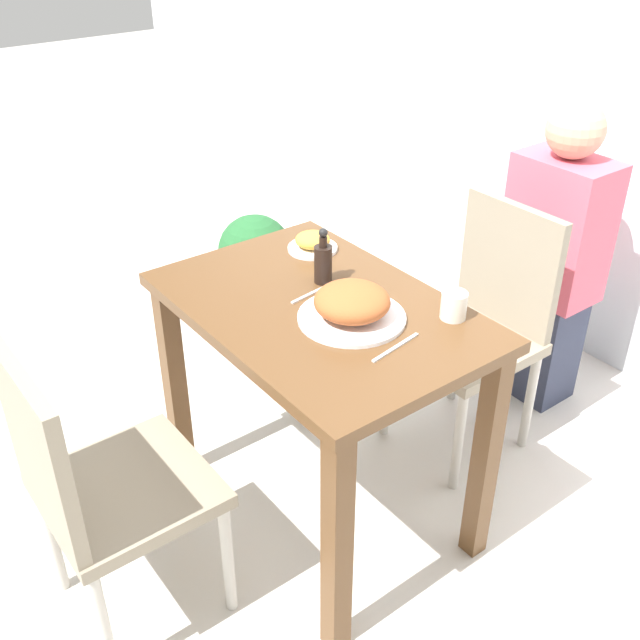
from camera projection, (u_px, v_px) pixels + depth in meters
name	position (u px, v px, depth m)	size (l,w,h in m)	color
ground_plane	(320.00, 506.00, 2.49)	(16.00, 16.00, 0.00)	beige
dining_table	(320.00, 348.00, 2.16)	(0.96, 0.64, 0.78)	brown
chair_near	(95.00, 482.00, 1.89)	(0.42, 0.42, 0.88)	gray
chair_far	(481.00, 318.00, 2.57)	(0.42, 0.42, 0.88)	gray
food_plate	(352.00, 305.00, 1.99)	(0.29, 0.29, 0.10)	white
side_plate	(312.00, 243.00, 2.37)	(0.16, 0.16, 0.06)	white
drink_cup	(454.00, 305.00, 2.01)	(0.07, 0.07, 0.08)	silver
sauce_bottle	(323.00, 262.00, 2.17)	(0.05, 0.05, 0.17)	black
fork_utensil	(312.00, 293.00, 2.14)	(0.03, 0.16, 0.00)	silver
spoon_utensil	(396.00, 347.00, 1.90)	(0.04, 0.18, 0.00)	silver
potted_plant_left	(257.00, 282.00, 3.09)	(0.30, 0.30, 0.64)	#333333
person_figure	(552.00, 260.00, 2.75)	(0.34, 0.22, 1.17)	#2D3347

